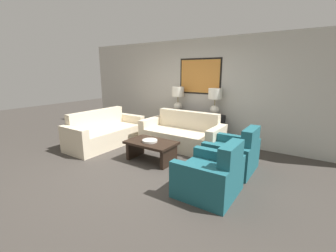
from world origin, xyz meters
name	(u,v)px	position (x,y,z in m)	size (l,w,h in m)	color
ground_plane	(142,168)	(0.00, 0.00, 0.00)	(20.00, 20.00, 0.00)	#3D3833
back_wall	(200,90)	(0.00, 2.46, 1.33)	(7.84, 0.12, 2.65)	beige
console_table	(195,127)	(0.00, 2.19, 0.38)	(1.53, 0.38, 0.75)	black
table_lamp_left	(178,96)	(-0.53, 2.19, 1.17)	(0.33, 0.33, 0.67)	silver
table_lamp_right	(215,99)	(0.53, 2.19, 1.17)	(0.33, 0.33, 0.67)	silver
couch_by_back_wall	(182,136)	(0.00, 1.53, 0.29)	(1.99, 0.86, 0.86)	beige
couch_by_side	(105,133)	(-1.74, 0.62, 0.29)	(0.86, 1.99, 0.86)	beige
coffee_table	(151,147)	(-0.09, 0.42, 0.30)	(1.01, 0.64, 0.42)	black
decorative_bowl	(150,141)	(-0.10, 0.39, 0.44)	(0.31, 0.31, 0.04)	beige
armchair_near_back_wall	(233,155)	(1.46, 0.94, 0.28)	(0.84, 0.89, 0.85)	#1E5B66
armchair_near_camera	(211,176)	(1.46, -0.11, 0.28)	(0.84, 0.89, 0.85)	#1E5B66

